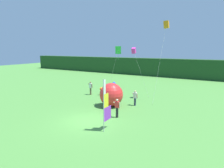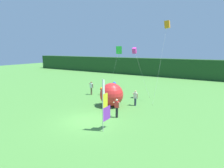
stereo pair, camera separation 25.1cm
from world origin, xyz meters
name	(u,v)px [view 1 (the left image)]	position (x,y,z in m)	size (l,w,h in m)	color
ground_plane	(88,121)	(0.00, 0.00, 0.00)	(120.00, 120.00, 0.00)	#478438
distant_treeline	(172,68)	(0.00, 29.07, 1.94)	(80.00, 2.40, 3.87)	#1E421E
banner_flag	(106,106)	(2.28, -0.73, 1.85)	(0.06, 1.03, 3.86)	#B7B7BC
person_near_banner	(135,98)	(1.64, 6.02, 0.86)	(0.55, 0.48, 1.62)	#2D334C
person_mid_field	(91,88)	(-5.28, 7.51, 0.93)	(0.55, 0.48, 1.74)	brown
person_far_left	(117,108)	(1.72, 1.96, 0.89)	(0.55, 0.48, 1.66)	black
inflatable_balloon	(111,95)	(-0.42, 4.58, 1.23)	(2.53, 2.45, 2.51)	red
kite_orange_box_0	(166,25)	(3.42, 10.22, 8.56)	(0.64, 3.44, 9.01)	brown
kite_magenta_box_1	(134,51)	(0.10, 8.93, 5.69)	(1.92, 1.45, 6.09)	brown
kite_green_diamond_2	(118,52)	(-2.05, 8.94, 5.54)	(2.05, 0.56, 6.23)	brown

